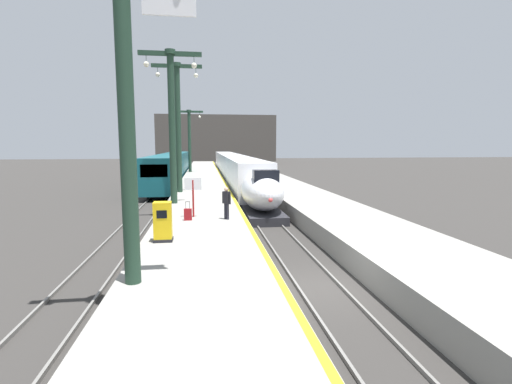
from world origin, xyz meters
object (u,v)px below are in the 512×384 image
station_column_mid (172,113)px  passenger_near_edge (226,201)px  departure_info_board (193,189)px  station_column_near (127,76)px  station_column_distant (189,135)px  station_column_far (178,117)px  ticket_machine_yellow (163,223)px  highspeed_train_main (234,168)px  regional_train_adjacent (172,166)px  rolling_suitcase (188,214)px

station_column_mid → passenger_near_edge: station_column_mid is taller
passenger_near_edge → departure_info_board: (-1.74, 0.90, 0.52)m
station_column_near → station_column_distant: size_ratio=1.05×
station_column_distant → station_column_far: bearing=-90.0°
station_column_far → passenger_near_edge: station_column_far is taller
station_column_distant → departure_info_board: size_ratio=4.19×
station_column_near → departure_info_board: 10.60m
ticket_machine_yellow → station_column_near: bearing=-93.7°
station_column_far → station_column_distant: 23.80m
station_column_mid → station_column_distant: 29.92m
passenger_near_edge → departure_info_board: size_ratio=0.80×
highspeed_train_main → passenger_near_edge: (-2.74, -29.90, 0.08)m
regional_train_adjacent → station_column_distant: station_column_distant is taller
station_column_mid → station_column_near: bearing=-89.8°
regional_train_adjacent → passenger_near_edge: regional_train_adjacent is taller
highspeed_train_main → regional_train_adjacent: regional_train_adjacent is taller
station_column_near → ticket_machine_yellow: (0.29, 4.60, -4.94)m
highspeed_train_main → ticket_machine_yellow: highspeed_train_main is taller
passenger_near_edge → departure_info_board: bearing=152.6°
highspeed_train_main → station_column_near: 39.39m
station_column_distant → station_column_near: bearing=-89.9°
station_column_near → highspeed_train_main: bearing=81.4°
station_column_far → departure_info_board: size_ratio=4.90×
regional_train_adjacent → passenger_near_edge: 31.84m
station_column_near → station_column_mid: size_ratio=0.94×
regional_train_adjacent → station_column_distant: bearing=64.1°
regional_train_adjacent → station_column_far: (2.20, -19.26, 5.08)m
station_column_mid → passenger_near_edge: (3.16, -6.01, -4.92)m
highspeed_train_main → ticket_machine_yellow: 34.51m
ticket_machine_yellow → highspeed_train_main: bearing=80.7°
station_column_far → highspeed_train_main: bearing=71.6°
regional_train_adjacent → station_column_near: bearing=-86.8°
highspeed_train_main → regional_train_adjacent: bearing=169.6°
station_column_far → departure_info_board: (1.42, -11.23, -4.65)m
station_column_near → station_column_mid: (-0.06, 14.76, 0.24)m
highspeed_train_main → ticket_machine_yellow: (-5.55, -34.06, -0.17)m
station_column_near → rolling_suitcase: bearing=82.8°
regional_train_adjacent → station_column_far: bearing=-83.5°
station_column_near → ticket_machine_yellow: station_column_near is taller
departure_info_board → highspeed_train_main: bearing=81.2°
station_column_distant → ticket_machine_yellow: (0.35, -40.08, -4.62)m
station_column_mid → station_column_distant: bearing=90.0°
regional_train_adjacent → station_column_far: 20.04m
ticket_machine_yellow → departure_info_board: 5.23m
passenger_near_edge → rolling_suitcase: 2.11m
passenger_near_edge → ticket_machine_yellow: size_ratio=1.06×
station_column_distant → highspeed_train_main: bearing=-45.5°
regional_train_adjacent → departure_info_board: size_ratio=17.26×
station_column_mid → ticket_machine_yellow: size_ratio=6.20×
station_column_far → departure_info_board: bearing=-82.8°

